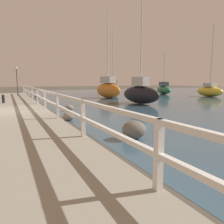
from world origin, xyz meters
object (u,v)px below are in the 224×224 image
(sailboat_navy, at_px, (113,88))
(dock_lamp, at_px, (17,76))
(mooring_bollard, at_px, (3,99))
(sailboat_orange, at_px, (108,89))
(sailboat_green, at_px, (164,89))
(sailboat_black, at_px, (140,93))
(sailboat_yellow, at_px, (210,91))

(sailboat_navy, bearing_deg, dock_lamp, -155.03)
(dock_lamp, xyz_separation_m, sailboat_navy, (11.05, 1.10, -1.37))
(dock_lamp, bearing_deg, mooring_bollard, -99.47)
(sailboat_orange, bearing_deg, sailboat_navy, 49.79)
(sailboat_green, bearing_deg, sailboat_navy, -172.12)
(dock_lamp, xyz_separation_m, sailboat_green, (17.66, -0.64, -1.53))
(sailboat_orange, distance_m, sailboat_black, 6.30)
(dock_lamp, xyz_separation_m, sailboat_yellow, (19.19, -6.66, -1.53))
(mooring_bollard, distance_m, sailboat_orange, 10.22)
(dock_lamp, height_order, sailboat_green, sailboat_green)
(sailboat_green, xyz_separation_m, sailboat_navy, (-6.60, 1.74, 0.17))
(mooring_bollard, relative_size, sailboat_green, 0.11)
(mooring_bollard, relative_size, dock_lamp, 0.20)
(sailboat_orange, bearing_deg, sailboat_yellow, -25.53)
(sailboat_black, bearing_deg, dock_lamp, 120.14)
(sailboat_yellow, bearing_deg, dock_lamp, 155.78)
(mooring_bollard, height_order, sailboat_yellow, sailboat_yellow)
(sailboat_navy, bearing_deg, sailboat_black, -85.76)
(mooring_bollard, bearing_deg, sailboat_green, 19.23)
(mooring_bollard, xyz_separation_m, sailboat_orange, (9.51, 3.73, 0.40))
(sailboat_green, xyz_separation_m, sailboat_yellow, (1.54, -6.02, 0.00))
(dock_lamp, height_order, sailboat_orange, sailboat_orange)
(mooring_bollard, bearing_deg, sailboat_navy, 34.17)
(sailboat_orange, distance_m, sailboat_navy, 5.35)
(sailboat_orange, bearing_deg, sailboat_black, -100.96)
(sailboat_orange, distance_m, sailboat_yellow, 11.34)
(sailboat_yellow, bearing_deg, sailboat_navy, 131.29)
(mooring_bollard, height_order, sailboat_green, sailboat_green)
(mooring_bollard, bearing_deg, sailboat_yellow, 1.58)
(sailboat_black, bearing_deg, sailboat_orange, 78.82)
(dock_lamp, relative_size, sailboat_yellow, 0.37)
(sailboat_navy, bearing_deg, sailboat_yellow, -24.34)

